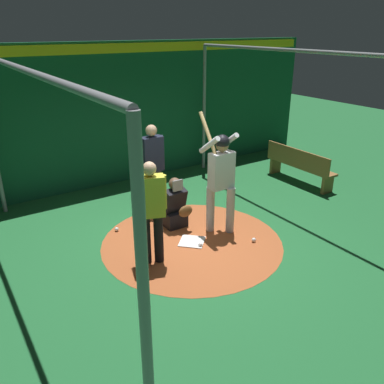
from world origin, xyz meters
TOP-DOWN VIEW (x-y plane):
  - ground_plane at (0.00, 0.00)m, footprint 27.77×27.77m
  - dirt_circle at (0.00, 0.00)m, footprint 3.15×3.15m
  - home_plate at (0.00, 0.00)m, footprint 0.59×0.59m
  - batter at (-0.08, 0.65)m, footprint 0.68×0.49m
  - catcher at (-0.68, 0.08)m, footprint 0.58×0.40m
  - umpire at (-1.53, 0.09)m, footprint 0.22×0.49m
  - visitor at (0.16, -0.86)m, footprint 0.64×0.51m
  - back_wall at (-3.52, 0.00)m, footprint 0.23×11.77m
  - cage_frame at (0.00, 0.00)m, footprint 6.40×5.03m
  - bench at (-0.99, 3.72)m, footprint 1.88×0.36m
  - baseball_0 at (0.60, 0.90)m, footprint 0.07×0.07m
  - baseball_1 at (-1.10, -0.94)m, footprint 0.07×0.07m
  - baseball_2 at (0.22, 0.03)m, footprint 0.07×0.07m

SIDE VIEW (x-z plane):
  - ground_plane at x=0.00m, z-range 0.00..0.00m
  - dirt_circle at x=0.00m, z-range 0.00..0.01m
  - home_plate at x=0.00m, z-range 0.01..0.02m
  - baseball_0 at x=0.60m, z-range 0.01..0.08m
  - baseball_1 at x=-1.10m, z-range 0.01..0.08m
  - baseball_2 at x=0.22m, z-range 0.01..0.08m
  - catcher at x=-0.68m, z-range -0.10..0.87m
  - bench at x=-0.99m, z-range 0.03..0.88m
  - visitor at x=0.16m, z-range -0.05..2.00m
  - umpire at x=-1.53m, z-range 0.11..1.89m
  - batter at x=-0.08m, z-range 0.04..2.19m
  - back_wall at x=-3.52m, z-range 0.01..3.22m
  - cage_frame at x=0.00m, z-range 0.66..3.78m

